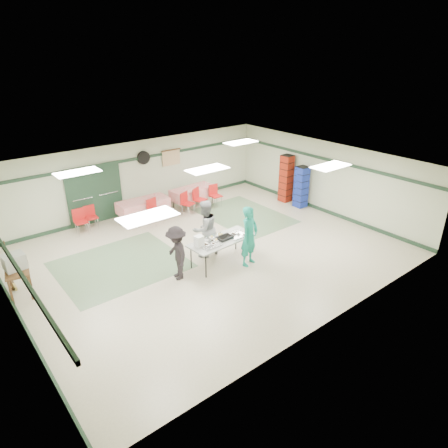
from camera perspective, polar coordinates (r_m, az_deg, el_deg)
floor at (r=12.49m, az=-2.19°, el=-4.04°), size 11.00×11.00×0.00m
ceiling at (r=11.46m, az=-2.40°, el=7.94°), size 11.00×11.00×0.00m
wall_back at (r=15.55m, az=-12.30°, el=6.62°), size 11.00×0.00×11.00m
wall_front at (r=9.07m, az=15.06°, el=-6.90°), size 11.00×0.00×11.00m
wall_left at (r=10.03m, az=-28.57°, el=-6.07°), size 0.00×9.00×9.00m
wall_right at (r=15.61m, az=14.25°, el=6.48°), size 0.00×9.00×9.00m
trim_back at (r=15.34m, az=-12.48°, el=9.08°), size 11.00×0.06×0.10m
baseboard_back at (r=15.95m, az=-11.84°, el=2.18°), size 11.00×0.06×0.12m
trim_left at (r=9.73m, az=-29.21°, el=-2.44°), size 0.06×9.00×0.10m
baseboard_left at (r=10.68m, az=-27.02°, el=-12.05°), size 0.06×9.00×0.12m
trim_right at (r=15.39m, az=14.44°, el=8.94°), size 0.06×9.00×0.10m
baseboard_right at (r=16.01m, az=13.71°, el=2.07°), size 0.06×9.00×0.12m
green_patch_a at (r=12.18m, az=-14.58°, el=-5.65°), size 3.50×3.00×0.01m
green_patch_b at (r=15.13m, az=2.92°, el=1.22°), size 2.50×3.50×0.01m
double_door_left at (r=14.81m, az=-19.65°, el=3.62°), size 0.90×0.06×2.10m
double_door_right at (r=15.11m, az=-16.30°, el=4.47°), size 0.90×0.06×2.10m
door_frame at (r=14.94m, az=-17.94°, el=4.03°), size 2.00×0.03×2.15m
wall_fan at (r=15.44m, az=-11.43°, el=9.27°), size 0.50×0.10×0.50m
scroll_banner at (r=16.05m, az=-7.55°, el=9.37°), size 0.80×0.02×0.60m
serving_table at (r=11.58m, az=-0.31°, el=-2.40°), size 2.09×0.95×0.76m
sheet_tray_right at (r=11.77m, az=1.85°, el=-1.68°), size 0.56×0.44×0.02m
sheet_tray_mid at (r=11.64m, az=-0.86°, el=-1.97°), size 0.59×0.46×0.02m
sheet_tray_left at (r=11.20m, az=-1.97°, el=-3.08°), size 0.58×0.46×0.02m
baking_pan at (r=11.58m, az=0.11°, el=-1.95°), size 0.49×0.32×0.08m
foam_box_stack at (r=11.14m, az=-3.59°, el=-2.46°), size 0.24×0.22×0.31m
volunteer_teal at (r=11.46m, az=3.64°, el=-1.74°), size 0.75×0.60×1.80m
volunteer_grey at (r=11.94m, az=-2.76°, el=-0.68°), size 0.90×0.72×1.78m
volunteer_dark at (r=10.87m, az=-6.78°, el=-4.16°), size 0.80×1.10×1.54m
dining_table_a at (r=15.92m, az=-4.47°, el=4.54°), size 1.83×0.90×0.77m
dining_table_b at (r=14.88m, az=-11.46°, el=2.68°), size 1.86×0.84×0.77m
chair_a at (r=15.40m, az=-3.72°, el=3.86°), size 0.56×0.56×0.92m
chair_b at (r=15.12m, az=-5.44°, el=3.27°), size 0.50×0.50×0.87m
chair_c at (r=15.85m, az=-1.36°, el=4.42°), size 0.43×0.43×0.88m
chair_d at (r=14.46m, az=-10.03°, el=2.18°), size 0.52×0.52×0.94m
chair_loose_a at (r=14.67m, az=-18.54°, el=1.28°), size 0.40×0.40×0.82m
chair_loose_b at (r=14.35m, az=-19.91°, el=0.71°), size 0.43×0.43×0.87m
crate_stack_blue_a at (r=16.02m, az=10.87°, el=5.09°), size 0.44×0.44×1.55m
crate_stack_red at (r=16.45m, az=8.86°, el=6.44°), size 0.45×0.45×1.93m
crate_stack_blue_b at (r=15.98m, az=11.00°, el=5.22°), size 0.45×0.45×1.65m
printer_table at (r=11.42m, az=-27.40°, el=-6.28°), size 0.71×0.95×0.74m
office_printer at (r=11.35m, az=-27.78°, el=-4.78°), size 0.53×0.48×0.39m
broom at (r=11.77m, az=-28.37°, el=-5.03°), size 0.08×0.23×1.41m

